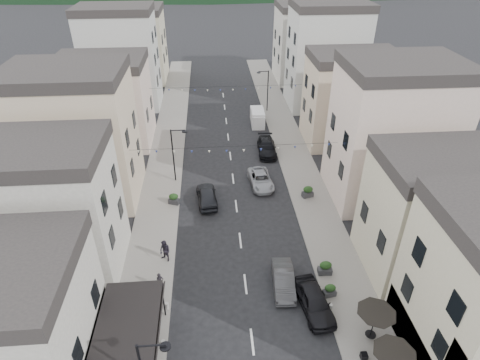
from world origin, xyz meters
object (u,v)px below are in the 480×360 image
at_px(parked_car_c, 261,180).
at_px(parked_car_d, 267,147).
at_px(parked_car_a, 314,301).
at_px(parked_car_b, 284,280).
at_px(parked_car_e, 207,196).
at_px(delivery_van, 257,117).
at_px(pedestrian_b, 165,251).
at_px(pedestrian_a, 160,282).

height_order(parked_car_c, parked_car_d, parked_car_d).
bearing_deg(parked_car_d, parked_car_a, -87.20).
xyz_separation_m(parked_car_a, parked_car_b, (-1.80, 2.22, -0.09)).
bearing_deg(parked_car_e, parked_car_b, 110.76).
height_order(parked_car_c, delivery_van, delivery_van).
xyz_separation_m(parked_car_a, pedestrian_b, (-10.77, 5.63, 0.31)).
bearing_deg(parked_car_b, parked_car_a, -47.29).
xyz_separation_m(parked_car_b, pedestrian_b, (-8.97, 3.41, 0.40)).
relative_size(parked_car_e, pedestrian_b, 2.34).
xyz_separation_m(parked_car_d, pedestrian_a, (-10.68, -20.57, 0.14)).
bearing_deg(pedestrian_a, parked_car_e, 65.74).
xyz_separation_m(parked_car_d, pedestrian_b, (-10.54, -17.53, 0.36)).
bearing_deg(delivery_van, parked_car_c, -93.19).
bearing_deg(parked_car_e, parked_car_d, -132.27).
relative_size(parked_car_b, delivery_van, 0.98).
xyz_separation_m(pedestrian_a, pedestrian_b, (0.14, 3.04, 0.22)).
distance_m(parked_car_d, delivery_van, 8.28).
xyz_separation_m(delivery_van, pedestrian_b, (-10.37, -25.80, 0.08)).
xyz_separation_m(parked_car_c, parked_car_d, (1.57, 6.91, 0.08)).
xyz_separation_m(parked_car_b, parked_car_c, (0.00, 14.03, -0.04)).
height_order(parked_car_b, parked_car_e, parked_car_e).
height_order(parked_car_b, parked_car_d, parked_car_d).
bearing_deg(parked_car_c, parked_car_a, -88.51).
bearing_deg(delivery_van, parked_car_b, -90.66).
distance_m(parked_car_b, pedestrian_a, 9.12).
height_order(parked_car_c, pedestrian_b, pedestrian_b).
bearing_deg(parked_car_d, pedestrian_b, -118.80).
relative_size(parked_car_b, parked_car_c, 0.90).
bearing_deg(delivery_van, parked_car_e, -109.32).
relative_size(delivery_van, pedestrian_a, 2.88).
relative_size(parked_car_b, pedestrian_b, 2.18).
height_order(parked_car_d, parked_car_e, parked_car_e).
distance_m(pedestrian_a, pedestrian_b, 3.05).
xyz_separation_m(parked_car_b, parked_car_d, (1.57, 20.94, 0.04)).
distance_m(parked_car_b, delivery_van, 29.25).
relative_size(parked_car_d, delivery_van, 1.17).
xyz_separation_m(parked_car_b, pedestrian_a, (-9.11, 0.37, 0.18)).
bearing_deg(pedestrian_a, parked_car_c, 49.78).
height_order(parked_car_a, delivery_van, delivery_van).
relative_size(parked_car_a, parked_car_e, 1.02).
xyz_separation_m(parked_car_c, delivery_van, (1.40, 15.18, 0.35)).
xyz_separation_m(parked_car_a, delivery_van, (-0.40, 31.43, 0.22)).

